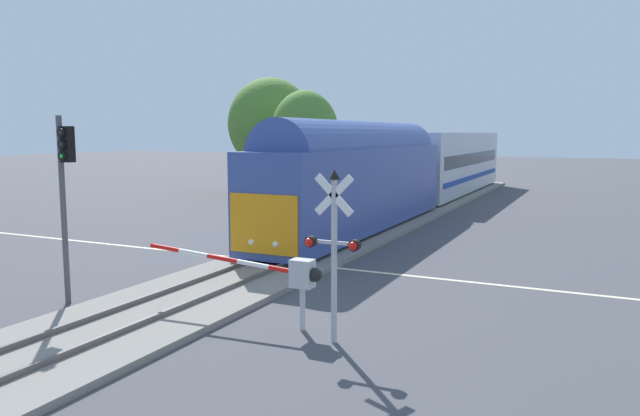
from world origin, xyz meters
TOP-DOWN VIEW (x-y plane):
  - ground_plane at (0.00, 0.00)m, footprint 220.00×220.00m
  - road_centre_stripe at (0.00, 0.00)m, footprint 44.00×0.20m
  - railway_track at (0.00, 0.00)m, footprint 4.40×80.00m
  - commuter_train at (0.00, 17.26)m, footprint 3.04×40.60m
  - crossing_gate_near at (3.69, -6.73)m, footprint 5.31×0.40m
  - crossing_signal_mast at (5.29, -7.22)m, footprint 1.36×0.44m
  - traffic_signal_median at (-2.85, -7.55)m, footprint 0.53×0.38m
  - pine_left_background at (-13.92, 23.09)m, footprint 6.93×6.93m
  - oak_behind_train at (-8.19, 17.92)m, footprint 4.73×4.73m

SIDE VIEW (x-z plane):
  - ground_plane at x=0.00m, z-range 0.00..0.00m
  - road_centre_stripe at x=0.00m, z-range 0.00..0.01m
  - railway_track at x=0.00m, z-range -0.06..0.26m
  - crossing_gate_near at x=3.69m, z-range 0.50..2.34m
  - crossing_signal_mast at x=5.29m, z-range 0.45..4.52m
  - commuter_train at x=0.00m, z-range 0.21..5.37m
  - traffic_signal_median at x=-2.85m, z-range 0.92..6.31m
  - oak_behind_train at x=-8.19m, z-range 0.90..8.76m
  - pine_left_background at x=-13.92m, z-range 0.95..10.31m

